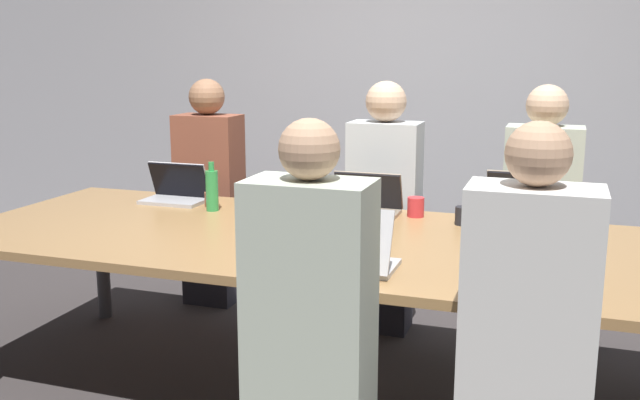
% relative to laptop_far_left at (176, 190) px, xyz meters
% --- Properties ---
extents(ground_plane, '(24.00, 24.00, 0.00)m').
position_rel_laptop_far_left_xyz_m(ground_plane, '(1.02, -0.47, -0.84)').
color(ground_plane, '#383333').
extents(curtain_wall, '(12.00, 0.06, 2.80)m').
position_rel_laptop_far_left_xyz_m(curtain_wall, '(1.02, 1.61, 0.56)').
color(curtain_wall, '#ADADB2').
rests_on(curtain_wall, ground_plane).
extents(conference_table, '(3.50, 1.36, 0.77)m').
position_rel_laptop_far_left_xyz_m(conference_table, '(1.02, -0.47, -0.12)').
color(conference_table, '#9E7547').
rests_on(conference_table, ground_plane).
extents(laptop_far_left, '(0.35, 0.22, 0.22)m').
position_rel_laptop_far_left_xyz_m(laptop_far_left, '(0.00, 0.00, 0.00)').
color(laptop_far_left, '#B7B7BC').
rests_on(laptop_far_left, conference_table).
extents(person_far_left, '(0.40, 0.24, 1.45)m').
position_rel_laptop_far_left_xyz_m(person_far_left, '(-0.05, 0.51, -0.13)').
color(person_far_left, '#2D2D38').
rests_on(person_far_left, ground_plane).
extents(cup_far_left, '(0.08, 0.08, 0.08)m').
position_rel_laptop_far_left_xyz_m(cup_far_left, '(0.24, -0.04, -0.03)').
color(cup_far_left, brown).
rests_on(cup_far_left, conference_table).
extents(bottle_far_left, '(0.07, 0.07, 0.26)m').
position_rel_laptop_far_left_xyz_m(bottle_far_left, '(0.30, -0.14, 0.05)').
color(bottle_far_left, green).
rests_on(bottle_far_left, conference_table).
extents(laptop_far_right, '(0.33, 0.28, 0.27)m').
position_rel_laptop_far_left_xyz_m(laptop_far_right, '(1.88, 0.06, 0.01)').
color(laptop_far_right, gray).
rests_on(laptop_far_right, conference_table).
extents(person_far_right, '(0.40, 0.24, 1.45)m').
position_rel_laptop_far_left_xyz_m(person_far_right, '(1.97, 0.47, -0.13)').
color(person_far_right, '#2D2D38').
rests_on(person_far_right, ground_plane).
extents(cup_far_right, '(0.08, 0.08, 0.09)m').
position_rel_laptop_far_left_xyz_m(cup_far_right, '(1.62, -0.03, -0.02)').
color(cup_far_right, '#232328').
rests_on(cup_far_right, conference_table).
extents(laptop_near_midright, '(0.32, 0.26, 0.25)m').
position_rel_laptop_far_left_xyz_m(laptop_near_midright, '(1.31, -0.93, 0.01)').
color(laptop_near_midright, '#B7B7BC').
rests_on(laptop_near_midright, conference_table).
extents(person_near_midright, '(0.40, 0.24, 1.42)m').
position_rel_laptop_far_left_xyz_m(person_near_midright, '(1.32, -1.45, -0.15)').
color(person_near_midright, '#2D2D38').
rests_on(person_near_midright, ground_plane).
extents(cup_near_midright, '(0.09, 0.09, 0.08)m').
position_rel_laptop_far_left_xyz_m(cup_near_midright, '(1.07, -0.85, -0.03)').
color(cup_near_midright, '#232328').
rests_on(cup_near_midright, conference_table).
extents(bottle_near_midright, '(0.07, 0.07, 0.25)m').
position_rel_laptop_far_left_xyz_m(bottle_near_midright, '(1.04, -0.76, 0.04)').
color(bottle_near_midright, black).
rests_on(bottle_near_midright, conference_table).
extents(laptop_near_right, '(0.34, 0.23, 0.23)m').
position_rel_laptop_far_left_xyz_m(laptop_near_right, '(1.95, -0.95, 0.00)').
color(laptop_near_right, gray).
rests_on(laptop_near_right, conference_table).
extents(person_near_right, '(0.40, 0.24, 1.42)m').
position_rel_laptop_far_left_xyz_m(person_near_right, '(1.99, -1.33, -0.15)').
color(person_near_right, '#2D2D38').
rests_on(person_near_right, ground_plane).
extents(laptop_far_center, '(0.36, 0.22, 0.22)m').
position_rel_laptop_far_left_xyz_m(laptop_far_center, '(1.10, 0.06, -0.00)').
color(laptop_far_center, gray).
rests_on(laptop_far_center, conference_table).
extents(person_far_center, '(0.40, 0.24, 1.45)m').
position_rel_laptop_far_left_xyz_m(person_far_center, '(1.11, 0.42, -0.13)').
color(person_far_center, '#2D2D38').
rests_on(person_far_center, ground_plane).
extents(cup_far_center, '(0.09, 0.09, 0.10)m').
position_rel_laptop_far_left_xyz_m(cup_far_center, '(1.36, 0.07, -0.01)').
color(cup_far_center, red).
rests_on(cup_far_center, conference_table).
extents(stapler, '(0.08, 0.16, 0.05)m').
position_rel_laptop_far_left_xyz_m(stapler, '(0.80, -0.64, -0.04)').
color(stapler, black).
rests_on(stapler, conference_table).
extents(notebook, '(0.19, 0.17, 0.02)m').
position_rel_laptop_far_left_xyz_m(notebook, '(1.15, -0.52, -0.06)').
color(notebook, '#232328').
rests_on(notebook, conference_table).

